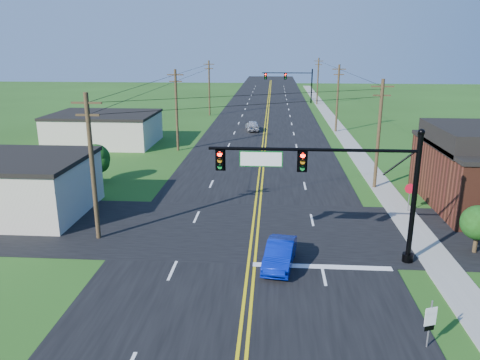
# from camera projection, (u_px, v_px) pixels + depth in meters

# --- Properties ---
(ground) EXTENTS (260.00, 260.00, 0.00)m
(ground) POSITION_uv_depth(u_px,v_px,m) (239.00, 343.00, 18.92)
(ground) COLOR #204413
(ground) RESTS_ON ground
(road_main) EXTENTS (16.00, 220.00, 0.04)m
(road_main) POSITION_uv_depth(u_px,v_px,m) (265.00, 128.00, 66.78)
(road_main) COLOR black
(road_main) RESTS_ON ground
(road_cross) EXTENTS (70.00, 10.00, 0.04)m
(road_cross) POSITION_uv_depth(u_px,v_px,m) (252.00, 230.00, 30.40)
(road_cross) COLOR black
(road_cross) RESTS_ON ground
(sidewalk) EXTENTS (2.00, 160.00, 0.08)m
(sidewalk) POSITION_uv_depth(u_px,v_px,m) (350.00, 144.00, 56.48)
(sidewalk) COLOR gray
(sidewalk) RESTS_ON ground
(signal_mast_main) EXTENTS (11.30, 0.60, 7.48)m
(signal_mast_main) POSITION_uv_depth(u_px,v_px,m) (331.00, 178.00, 24.95)
(signal_mast_main) COLOR black
(signal_mast_main) RESTS_ON ground
(signal_mast_far) EXTENTS (10.98, 0.60, 7.48)m
(signal_mast_far) POSITION_uv_depth(u_px,v_px,m) (290.00, 80.00, 93.92)
(signal_mast_far) COLOR black
(signal_mast_far) RESTS_ON ground
(cream_bldg_near) EXTENTS (10.20, 8.20, 4.10)m
(cream_bldg_near) POSITION_uv_depth(u_px,v_px,m) (13.00, 186.00, 32.90)
(cream_bldg_near) COLOR beige
(cream_bldg_near) RESTS_ON ground
(cream_bldg_far) EXTENTS (12.20, 9.20, 3.70)m
(cream_bldg_far) POSITION_uv_depth(u_px,v_px,m) (104.00, 129.00, 56.07)
(cream_bldg_far) COLOR beige
(cream_bldg_far) RESTS_ON ground
(utility_pole_left_a) EXTENTS (1.80, 0.28, 9.00)m
(utility_pole_left_a) POSITION_uv_depth(u_px,v_px,m) (92.00, 165.00, 27.81)
(utility_pole_left_a) COLOR #382C19
(utility_pole_left_a) RESTS_ON ground
(utility_pole_left_b) EXTENTS (1.80, 0.28, 9.00)m
(utility_pole_left_b) POSITION_uv_depth(u_px,v_px,m) (177.00, 109.00, 51.75)
(utility_pole_left_b) COLOR #382C19
(utility_pole_left_b) RESTS_ON ground
(utility_pole_left_c) EXTENTS (1.80, 0.28, 9.00)m
(utility_pole_left_c) POSITION_uv_depth(u_px,v_px,m) (209.00, 87.00, 77.59)
(utility_pole_left_c) COLOR #382C19
(utility_pole_left_c) RESTS_ON ground
(utility_pole_right_a) EXTENTS (1.80, 0.28, 9.00)m
(utility_pole_right_a) POSITION_uv_depth(u_px,v_px,m) (379.00, 132.00, 37.98)
(utility_pole_right_a) COLOR #382C19
(utility_pole_right_a) RESTS_ON ground
(utility_pole_right_b) EXTENTS (1.80, 0.28, 9.00)m
(utility_pole_right_b) POSITION_uv_depth(u_px,v_px,m) (338.00, 97.00, 62.87)
(utility_pole_right_b) COLOR #382C19
(utility_pole_right_b) RESTS_ON ground
(utility_pole_right_c) EXTENTS (1.80, 0.28, 9.00)m
(utility_pole_right_c) POSITION_uv_depth(u_px,v_px,m) (318.00, 80.00, 91.59)
(utility_pole_right_c) COLOR #382C19
(utility_pole_right_c) RESTS_ON ground
(tree_right_back) EXTENTS (3.00, 3.00, 4.10)m
(tree_right_back) POSITION_uv_depth(u_px,v_px,m) (437.00, 149.00, 41.99)
(tree_right_back) COLOR #382C19
(tree_right_back) RESTS_ON ground
(shrub_corner) EXTENTS (2.00, 2.00, 2.86)m
(shrub_corner) POSITION_uv_depth(u_px,v_px,m) (479.00, 223.00, 26.61)
(shrub_corner) COLOR #382C19
(shrub_corner) RESTS_ON ground
(tree_left) EXTENTS (2.40, 2.40, 3.37)m
(tree_left) POSITION_uv_depth(u_px,v_px,m) (96.00, 158.00, 40.33)
(tree_left) COLOR #382C19
(tree_left) RESTS_ON ground
(blue_car) EXTENTS (2.02, 4.29, 1.36)m
(blue_car) POSITION_uv_depth(u_px,v_px,m) (280.00, 255.00, 25.31)
(blue_car) COLOR #071BA2
(blue_car) RESTS_ON ground
(distant_car) EXTENTS (2.27, 4.35, 1.41)m
(distant_car) POSITION_uv_depth(u_px,v_px,m) (252.00, 126.00, 64.79)
(distant_car) COLOR silver
(distant_car) RESTS_ON ground
(route_sign) EXTENTS (0.50, 0.21, 2.11)m
(route_sign) POSITION_uv_depth(u_px,v_px,m) (430.00, 321.00, 18.31)
(route_sign) COLOR slate
(route_sign) RESTS_ON ground
(stop_sign) EXTENTS (0.76, 0.11, 2.13)m
(stop_sign) POSITION_uv_depth(u_px,v_px,m) (410.00, 192.00, 33.27)
(stop_sign) COLOR slate
(stop_sign) RESTS_ON ground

